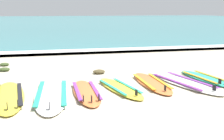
{
  "coord_description": "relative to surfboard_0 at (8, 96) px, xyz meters",
  "views": [
    {
      "loc": [
        -1.35,
        -5.47,
        1.65
      ],
      "look_at": [
        0.32,
        1.28,
        0.25
      ],
      "focal_mm": 48.79,
      "sensor_mm": 36.0,
      "label": 1
    }
  ],
  "objects": [
    {
      "name": "wave_foam_strip",
      "position": [
        1.93,
        5.57,
        0.02
      ],
      "size": [
        80.0,
        0.76,
        0.11
      ],
      "primitive_type": "cube",
      "color": "white",
      "rests_on": "ground"
    },
    {
      "name": "surfboard_0",
      "position": [
        0.0,
        0.0,
        0.0
      ],
      "size": [
        0.73,
        2.36,
        0.18
      ],
      "color": "yellow",
      "rests_on": "ground"
    },
    {
      "name": "surfboard_6",
      "position": [
        4.41,
        0.47,
        0.0
      ],
      "size": [
        0.65,
        1.96,
        0.18
      ],
      "color": "#2DB793",
      "rests_on": "ground"
    },
    {
      "name": "surfboard_4",
      "position": [
        3.01,
        0.36,
        -0.0
      ],
      "size": [
        0.61,
        2.12,
        0.18
      ],
      "color": "orange",
      "rests_on": "ground"
    },
    {
      "name": "surfboard_3",
      "position": [
        2.2,
        0.09,
        -0.0
      ],
      "size": [
        0.78,
        1.97,
        0.18
      ],
      "color": "yellow",
      "rests_on": "ground"
    },
    {
      "name": "surfboard_5",
      "position": [
        3.72,
        0.24,
        -0.0
      ],
      "size": [
        1.08,
        2.52,
        0.18
      ],
      "color": "silver",
      "rests_on": "ground"
    },
    {
      "name": "surfboard_2",
      "position": [
        1.47,
        -0.06,
        0.0
      ],
      "size": [
        0.57,
        2.01,
        0.18
      ],
      "color": "orange",
      "rests_on": "ground"
    },
    {
      "name": "surfboard_1",
      "position": [
        0.8,
        -0.04,
        -0.0
      ],
      "size": [
        0.87,
        2.64,
        0.18
      ],
      "color": "white",
      "rests_on": "ground"
    },
    {
      "name": "seaweed_clump_mid_sand",
      "position": [
        2.09,
        1.73,
        0.02
      ],
      "size": [
        0.32,
        0.25,
        0.11
      ],
      "primitive_type": "ellipsoid",
      "color": "#4C4228",
      "rests_on": "ground"
    },
    {
      "name": "seaweed_clump_by_the_boards",
      "position": [
        -0.39,
        3.47,
        0.01
      ],
      "size": [
        0.27,
        0.22,
        0.1
      ],
      "primitive_type": "ellipsoid",
      "color": "#384723",
      "rests_on": "ground"
    },
    {
      "name": "ground_plane",
      "position": [
        1.93,
        -0.35,
        -0.04
      ],
      "size": [
        80.0,
        80.0,
        0.0
      ],
      "primitive_type": "plane",
      "color": "#B7AD93"
    },
    {
      "name": "seaweed_clump_near_shoreline",
      "position": [
        -0.32,
        2.66,
        0.01
      ],
      "size": [
        0.29,
        0.23,
        0.1
      ],
      "primitive_type": "ellipsoid",
      "color": "#384723",
      "rests_on": "ground"
    },
    {
      "name": "sea",
      "position": [
        1.93,
        35.19,
        0.01
      ],
      "size": [
        80.0,
        60.0,
        0.1
      ],
      "primitive_type": "cube",
      "color": "teal",
      "rests_on": "ground"
    }
  ]
}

